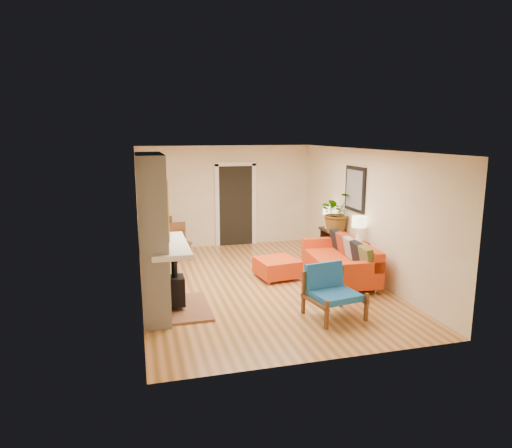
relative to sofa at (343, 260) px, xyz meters
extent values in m
plane|color=#D98F53|center=(-1.73, 0.15, -0.38)|extent=(6.50, 6.50, 0.00)
plane|color=white|center=(-1.73, 0.15, 2.22)|extent=(6.50, 6.50, 0.00)
plane|color=#F6E4C1|center=(-1.73, 3.40, 0.92)|extent=(4.50, 0.00, 4.50)
plane|color=#F6E4C1|center=(-1.73, -3.10, 0.92)|extent=(4.50, 0.00, 4.50)
plane|color=#F6E4C1|center=(-3.98, 0.15, 0.92)|extent=(0.00, 6.50, 6.50)
plane|color=#F6E4C1|center=(0.52, 0.15, 0.92)|extent=(0.00, 6.50, 6.50)
cube|color=black|center=(-1.48, 3.37, 0.67)|extent=(0.88, 0.06, 2.10)
cube|color=white|center=(-1.97, 3.36, 0.67)|extent=(0.10, 0.08, 2.18)
cube|color=white|center=(-0.99, 3.36, 0.67)|extent=(0.10, 0.08, 2.18)
cube|color=white|center=(-1.48, 3.36, 1.75)|extent=(1.08, 0.08, 0.10)
cube|color=black|center=(0.49, 0.55, 1.37)|extent=(0.04, 0.85, 0.95)
cube|color=slate|center=(0.46, 0.55, 1.37)|extent=(0.01, 0.70, 0.80)
cube|color=black|center=(-3.94, 0.50, 1.04)|extent=(0.06, 0.95, 0.02)
cube|color=black|center=(-3.94, 0.50, 1.34)|extent=(0.06, 0.95, 0.02)
cube|color=white|center=(-3.77, -0.85, 1.48)|extent=(0.42, 1.50, 1.48)
cube|color=white|center=(-3.77, -0.85, 0.18)|extent=(0.42, 1.50, 1.12)
cube|color=white|center=(-3.52, -0.85, 0.74)|extent=(0.60, 1.68, 0.08)
cube|color=black|center=(-3.56, -0.85, 0.07)|extent=(0.03, 0.72, 0.78)
cube|color=brown|center=(-3.26, -0.85, -0.36)|extent=(0.75, 1.30, 0.04)
cube|color=black|center=(-3.44, -0.85, -0.04)|extent=(0.30, 0.36, 0.48)
cylinder|color=black|center=(-3.44, -0.85, 0.40)|extent=(0.10, 0.10, 0.40)
cube|color=gold|center=(-3.55, -0.85, 1.37)|extent=(0.04, 0.95, 0.95)
cube|color=silver|center=(-3.53, -0.85, 1.37)|extent=(0.01, 0.82, 0.82)
cylinder|color=silver|center=(-0.51, -0.92, -0.32)|extent=(0.04, 0.04, 0.10)
cylinder|color=silver|center=(0.21, -0.98, -0.32)|extent=(0.04, 0.04, 0.10)
cylinder|color=silver|center=(-0.38, 0.99, -0.32)|extent=(0.04, 0.04, 0.10)
cylinder|color=silver|center=(0.34, 0.94, -0.32)|extent=(0.04, 0.04, 0.10)
cube|color=red|center=(-0.08, 0.01, -0.12)|extent=(1.08, 2.23, 0.31)
cube|color=red|center=(0.28, -0.02, 0.22)|extent=(0.36, 2.18, 0.36)
cube|color=red|center=(-0.15, -0.98, 0.14)|extent=(0.94, 0.25, 0.21)
cube|color=red|center=(-0.01, 1.00, 0.14)|extent=(0.94, 0.25, 0.21)
cube|color=#525E28|center=(0.07, -0.83, 0.26)|extent=(0.24, 0.43, 0.43)
cube|color=black|center=(0.10, -0.42, 0.26)|extent=(0.24, 0.43, 0.43)
cube|color=gray|center=(0.13, -0.01, 0.26)|extent=(0.24, 0.43, 0.43)
cube|color=maroon|center=(0.16, 0.35, 0.26)|extent=(0.24, 0.43, 0.43)
cube|color=black|center=(0.19, 0.77, 0.26)|extent=(0.24, 0.43, 0.43)
cylinder|color=silver|center=(-1.56, 0.00, -0.34)|extent=(0.04, 0.04, 0.06)
cylinder|color=silver|center=(-0.92, 0.09, -0.34)|extent=(0.04, 0.04, 0.06)
cylinder|color=silver|center=(-1.64, 0.64, -0.34)|extent=(0.04, 0.04, 0.06)
cylinder|color=silver|center=(-1.01, 0.72, -0.34)|extent=(0.04, 0.04, 0.06)
cube|color=red|center=(-1.28, 0.36, -0.14)|extent=(0.88, 0.88, 0.34)
cube|color=brown|center=(-1.38, -1.88, -0.07)|extent=(0.19, 0.77, 0.05)
cube|color=brown|center=(-1.32, -2.21, -0.15)|extent=(0.06, 0.06, 0.45)
cube|color=brown|center=(-1.44, -1.54, -0.02)|extent=(0.06, 0.06, 0.72)
cube|color=brown|center=(-0.65, -1.75, -0.07)|extent=(0.19, 0.77, 0.05)
cube|color=brown|center=(-0.59, -2.08, -0.15)|extent=(0.06, 0.06, 0.45)
cube|color=brown|center=(-0.71, -1.41, -0.02)|extent=(0.06, 0.06, 0.72)
cube|color=blue|center=(-1.01, -1.81, 0.00)|extent=(0.78, 0.75, 0.10)
cube|color=blue|center=(-1.07, -1.51, 0.24)|extent=(0.70, 0.29, 0.42)
cube|color=brown|center=(-3.36, 2.71, 0.32)|extent=(0.90, 1.09, 0.04)
cylinder|color=brown|center=(-3.49, 2.24, -0.04)|extent=(0.05, 0.05, 0.68)
cylinder|color=brown|center=(-2.99, 2.40, -0.04)|extent=(0.05, 0.05, 0.68)
cylinder|color=brown|center=(-3.73, 3.02, -0.04)|extent=(0.05, 0.05, 0.68)
cylinder|color=brown|center=(-3.22, 3.17, -0.04)|extent=(0.05, 0.05, 0.68)
cube|color=brown|center=(-3.05, 2.16, 0.05)|extent=(0.49, 0.49, 0.04)
cube|color=brown|center=(-3.10, 2.34, 0.28)|extent=(0.39, 0.15, 0.43)
cylinder|color=brown|center=(-3.15, 1.96, -0.17)|extent=(0.04, 0.04, 0.41)
cylinder|color=brown|center=(-2.85, 2.05, -0.17)|extent=(0.04, 0.04, 0.41)
cylinder|color=brown|center=(-3.25, 2.27, -0.17)|extent=(0.04, 0.04, 0.41)
cylinder|color=brown|center=(-2.94, 2.36, -0.17)|extent=(0.04, 0.04, 0.41)
cube|color=brown|center=(-3.40, 3.33, 0.05)|extent=(0.49, 0.49, 0.04)
cube|color=brown|center=(-3.34, 3.15, 0.28)|extent=(0.39, 0.15, 0.43)
cylinder|color=brown|center=(-3.51, 3.13, -0.17)|extent=(0.04, 0.04, 0.41)
cylinder|color=brown|center=(-3.20, 3.23, -0.17)|extent=(0.04, 0.04, 0.41)
cylinder|color=brown|center=(-3.60, 3.44, -0.17)|extent=(0.04, 0.04, 0.41)
cylinder|color=brown|center=(-3.29, 3.53, -0.17)|extent=(0.04, 0.04, 0.41)
cube|color=black|center=(0.34, 0.78, 0.32)|extent=(0.34, 1.85, 0.05)
cube|color=black|center=(0.34, -0.07, -0.04)|extent=(0.30, 0.04, 0.68)
cube|color=black|center=(0.34, 1.63, -0.04)|extent=(0.30, 0.04, 0.68)
cone|color=white|center=(0.34, 0.01, 0.50)|extent=(0.18, 0.18, 0.30)
cylinder|color=white|center=(0.34, 0.01, 0.68)|extent=(0.03, 0.03, 0.06)
cylinder|color=#FFEABF|center=(0.34, 0.01, 0.78)|extent=(0.30, 0.30, 0.22)
cone|color=white|center=(0.34, 1.49, 0.50)|extent=(0.18, 0.18, 0.30)
cylinder|color=white|center=(0.34, 1.49, 0.68)|extent=(0.03, 0.03, 0.06)
cylinder|color=#FFEABF|center=(0.34, 1.49, 0.78)|extent=(0.30, 0.30, 0.22)
imported|color=#1E5919|center=(0.33, 1.03, 0.81)|extent=(0.89, 0.80, 0.92)
camera|label=1|loc=(-4.00, -8.16, 2.53)|focal=32.00mm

